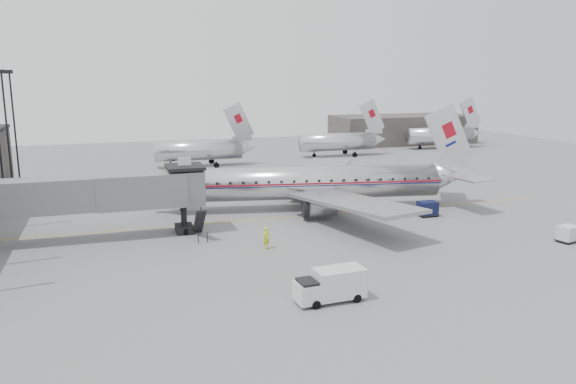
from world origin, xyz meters
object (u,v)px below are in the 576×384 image
at_px(service_van, 331,285).
at_px(airliner, 314,183).
at_px(baggage_cart_white, 568,233).
at_px(baggage_cart_navy, 427,208).
at_px(ramp_worker, 266,238).

bearing_deg(service_van, airliner, 68.79).
relative_size(service_van, baggage_cart_white, 2.22).
bearing_deg(service_van, baggage_cart_navy, 41.26).
distance_m(service_van, ramp_worker, 12.30).
xyz_separation_m(airliner, baggage_cart_navy, (10.23, -6.87, -2.08)).
xyz_separation_m(service_van, ramp_worker, (-0.99, 12.26, -0.19)).
distance_m(service_van, baggage_cart_navy, 25.62).
distance_m(airliner, baggage_cart_navy, 12.50).
bearing_deg(airliner, baggage_cart_white, -37.40).
bearing_deg(baggage_cart_navy, ramp_worker, -161.97).
xyz_separation_m(airliner, ramp_worker, (-8.99, -12.61, -1.95)).
bearing_deg(ramp_worker, airliner, 25.75).
bearing_deg(baggage_cart_white, airliner, 119.02).
relative_size(airliner, baggage_cart_navy, 17.91).
bearing_deg(ramp_worker, baggage_cart_white, -42.19).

